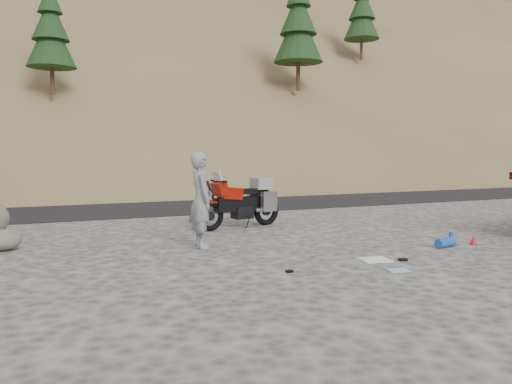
% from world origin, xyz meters
% --- Properties ---
extents(ground, '(140.00, 140.00, 0.00)m').
position_xyz_m(ground, '(0.00, 0.00, 0.00)').
color(ground, '#45423F').
rests_on(ground, ground).
extents(road, '(120.00, 7.00, 0.05)m').
position_xyz_m(road, '(0.00, 9.00, 0.00)').
color(road, black).
rests_on(road, ground).
extents(hillside, '(120.00, 73.00, 46.72)m').
position_xyz_m(hillside, '(-0.05, 40.88, 11.08)').
color(hillside, brown).
rests_on(hillside, ground).
extents(motorcycle, '(2.39, 1.06, 1.45)m').
position_xyz_m(motorcycle, '(0.09, 2.80, 0.62)').
color(motorcycle, black).
rests_on(motorcycle, ground).
extents(man, '(0.47, 0.70, 1.89)m').
position_xyz_m(man, '(-1.61, 0.75, 0.00)').
color(man, gray).
rests_on(man, ground).
extents(small_rock, '(0.75, 0.69, 0.40)m').
position_xyz_m(small_rock, '(-5.19, 1.94, 0.20)').
color(small_rock, '#5B554E').
rests_on(small_rock, ground).
extents(gear_white_cloth, '(0.57, 0.52, 0.02)m').
position_xyz_m(gear_white_cloth, '(0.85, -1.53, 0.01)').
color(gear_white_cloth, white).
rests_on(gear_white_cloth, ground).
extents(gear_blue_mat, '(0.50, 0.28, 0.19)m').
position_xyz_m(gear_blue_mat, '(2.83, -1.11, 0.09)').
color(gear_blue_mat, '#1C50AB').
rests_on(gear_blue_mat, ground).
extents(gear_bottle, '(0.09, 0.09, 0.23)m').
position_xyz_m(gear_bottle, '(3.31, -0.77, 0.11)').
color(gear_bottle, '#1C50AB').
rests_on(gear_bottle, ground).
extents(gear_funnel, '(0.17, 0.17, 0.18)m').
position_xyz_m(gear_funnel, '(3.53, -1.14, 0.09)').
color(gear_funnel, red).
rests_on(gear_funnel, ground).
extents(gear_glove_a, '(0.15, 0.11, 0.04)m').
position_xyz_m(gear_glove_a, '(1.26, -1.76, 0.02)').
color(gear_glove_a, black).
rests_on(gear_glove_a, ground).
extents(gear_glove_b, '(0.12, 0.10, 0.04)m').
position_xyz_m(gear_glove_b, '(-0.92, -1.73, 0.02)').
color(gear_glove_b, black).
rests_on(gear_glove_b, ground).
extents(gear_blue_cloth, '(0.38, 0.32, 0.01)m').
position_xyz_m(gear_blue_cloth, '(0.72, -2.31, 0.01)').
color(gear_blue_cloth, '#90AEDF').
rests_on(gear_blue_cloth, ground).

